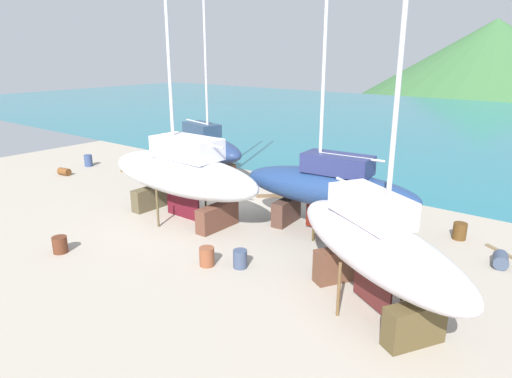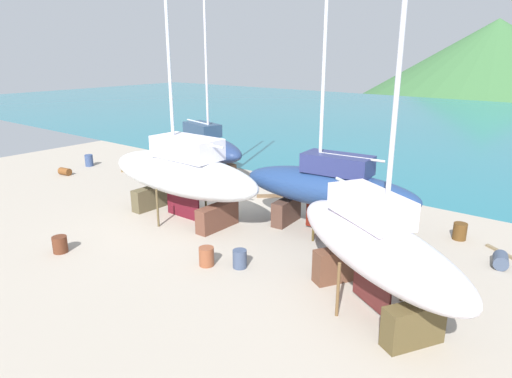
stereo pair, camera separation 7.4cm
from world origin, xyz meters
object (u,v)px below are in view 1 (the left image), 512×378
at_px(sailboat_far_slipway, 182,173).
at_px(worker, 181,172).
at_px(barrel_ochre, 240,259).
at_px(sailboat_small_center, 375,245).
at_px(barrel_tipped_center, 64,172).
at_px(barrel_rust_near, 207,256).
at_px(barrel_tar_black, 60,245).
at_px(sailboat_mid_port, 205,147).
at_px(barrel_tipped_left, 460,231).
at_px(sailboat_large_starboard, 328,187).
at_px(barrel_rust_mid, 501,260).
at_px(barrel_blue_faded, 88,161).

relative_size(sailboat_far_slipway, worker, 11.91).
height_order(sailboat_far_slipway, barrel_ochre, sailboat_far_slipway).
xyz_separation_m(sailboat_far_slipway, barrel_ochre, (6.49, -2.76, -2.22)).
distance_m(sailboat_small_center, worker, 18.83).
relative_size(barrel_ochre, barrel_tipped_center, 0.86).
bearing_deg(barrel_rust_near, barrel_tipped_center, 167.51).
bearing_deg(sailboat_far_slipway, barrel_tar_black, 81.26).
xyz_separation_m(sailboat_mid_port, barrel_tipped_left, (18.15, -0.54, -1.88)).
bearing_deg(barrel_ochre, barrel_rust_near, -149.68).
distance_m(sailboat_far_slipway, barrel_tipped_center, 14.09).
distance_m(sailboat_mid_port, barrel_ochre, 15.22).
bearing_deg(sailboat_mid_port, sailboat_large_starboard, -2.24).
bearing_deg(sailboat_small_center, barrel_ochre, -144.74).
relative_size(barrel_rust_mid, barrel_tipped_left, 1.12).
xyz_separation_m(barrel_tipped_left, barrel_rust_near, (-7.87, -9.93, -0.00)).
relative_size(sailboat_far_slipway, barrel_rust_mid, 20.72).
height_order(barrel_ochre, barrel_rust_near, barrel_rust_near).
distance_m(barrel_tar_black, barrel_ochre, 8.59).
height_order(worker, barrel_tar_black, worker).
relative_size(barrel_tar_black, barrel_tipped_center, 0.83).
distance_m(worker, barrel_blue_faded, 9.85).
height_order(barrel_rust_mid, barrel_tipped_left, barrel_tipped_left).
relative_size(barrel_rust_mid, barrel_tipped_center, 1.01).
relative_size(sailboat_small_center, barrel_tar_black, 17.68).
bearing_deg(barrel_blue_faded, sailboat_far_slipway, -13.00).
bearing_deg(sailboat_large_starboard, worker, -11.66).
bearing_deg(barrel_ochre, barrel_tipped_left, 54.29).
bearing_deg(sailboat_large_starboard, barrel_ochre, 76.32).
relative_size(sailboat_small_center, barrel_tipped_center, 14.71).
height_order(sailboat_small_center, barrel_rust_mid, sailboat_small_center).
height_order(barrel_blue_faded, barrel_rust_near, barrel_blue_faded).
bearing_deg(sailboat_small_center, sailboat_far_slipway, -160.05).
height_order(worker, barrel_rust_near, worker).
bearing_deg(sailboat_mid_port, barrel_tipped_left, 13.14).
height_order(sailboat_large_starboard, barrel_tar_black, sailboat_large_starboard).
xyz_separation_m(barrel_tipped_left, barrel_ochre, (-6.60, -9.18, -0.02)).
bearing_deg(barrel_tipped_center, worker, 23.81).
relative_size(sailboat_small_center, barrel_tipped_left, 16.38).
xyz_separation_m(sailboat_far_slipway, worker, (-5.16, 4.56, -1.77)).
distance_m(barrel_tar_black, barrel_tipped_center, 14.82).
bearing_deg(barrel_tar_black, barrel_rust_mid, 34.05).
relative_size(barrel_ochre, barrel_rust_near, 0.96).
bearing_deg(worker, barrel_tipped_center, -19.38).
xyz_separation_m(sailboat_mid_port, barrel_tipped_center, (-8.81, -6.24, -2.03)).
bearing_deg(barrel_rust_mid, sailboat_large_starboard, -171.50).
bearing_deg(worker, barrel_ochre, 104.64).
bearing_deg(barrel_tipped_left, sailboat_large_starboard, -150.14).
relative_size(barrel_tar_black, barrel_rust_mid, 0.82).
distance_m(sailboat_far_slipway, barrel_rust_mid, 16.13).
bearing_deg(barrel_rust_near, barrel_ochre, 30.32).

